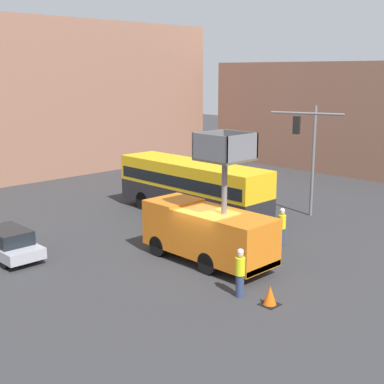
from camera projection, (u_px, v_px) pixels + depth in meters
The scene contains 9 objects.
ground_plane at pixel (202, 267), 23.46m from camera, with size 120.00×120.00×0.00m, color #333335.
building_backdrop_side at pixel (378, 117), 45.58m from camera, with size 10.00×28.00×9.12m.
utility_truck at pixel (208, 229), 23.62m from camera, with size 2.26×6.38×5.91m.
city_bus at pixel (192, 184), 31.26m from camera, with size 2.59×10.24×3.21m.
traffic_light_pole at pixel (308, 145), 29.56m from camera, with size 4.03×3.78×6.46m.
road_worker_near_truck at pixel (240, 273), 20.14m from camera, with size 0.38×0.38×1.92m.
road_worker_directing at pixel (282, 227), 26.11m from camera, with size 0.38×0.38×1.89m.
traffic_cone_near_truck at pixel (270, 296), 19.56m from camera, with size 0.64×0.64×0.73m.
parked_car_curbside at pixel (7, 243), 24.45m from camera, with size 1.71×4.29×1.39m.
Camera 1 is at (-15.78, -15.54, 8.42)m, focal length 50.00 mm.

